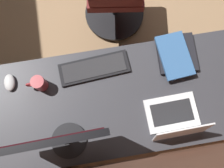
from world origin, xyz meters
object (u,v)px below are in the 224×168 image
Objects in this scene: laptop_leftmost at (175,120)px; book_stack_near at (176,54)px; monitor_primary at (60,141)px; keyboard_main at (94,68)px; mouse_main at (10,82)px; drawer_pedestal at (54,121)px; coffee_mug at (39,84)px.

book_stack_near is (-0.10, -0.39, -0.02)m from laptop_leftmost.
laptop_leftmost is (-0.61, -0.01, -0.20)m from monitor_primary.
mouse_main reaches higher than keyboard_main.
keyboard_main is (-0.37, -0.24, 0.39)m from drawer_pedestal.
book_stack_near is 0.83m from coffee_mug.
laptop_leftmost is 0.80m from coffee_mug.
drawer_pedestal is 0.48m from mouse_main.
keyboard_main is (-0.20, -0.39, -0.24)m from monitor_primary.
monitor_primary reaches higher than keyboard_main.
monitor_primary is at bearing 0.90° from laptop_leftmost.
coffee_mug reaches higher than keyboard_main.
laptop_leftmost reaches higher than coffee_mug.
monitor_primary is 0.54m from mouse_main.
monitor_primary reaches higher than mouse_main.
mouse_main is (0.91, -0.38, -0.03)m from laptop_leftmost.
book_stack_near is (-1.01, -0.01, 0.01)m from mouse_main.
laptop_leftmost is at bearing 169.17° from drawer_pedestal.
book_stack_near is at bearing -104.04° from laptop_leftmost.
monitor_primary is 4.55× the size of mouse_main.
laptop_leftmost reaches higher than drawer_pedestal.
mouse_main is 1.01m from book_stack_near.
laptop_leftmost is 0.56m from keyboard_main.
laptop_leftmost is at bearing 75.96° from book_stack_near.
drawer_pedestal is at bearing 15.30° from book_stack_near.
coffee_mug is at bearing -24.52° from laptop_leftmost.
keyboard_main reaches higher than drawer_pedestal.
drawer_pedestal is 0.90m from laptop_leftmost.
drawer_pedestal is at bearing -43.50° from monitor_primary.
mouse_main is (0.14, -0.23, 0.40)m from drawer_pedestal.
coffee_mug is at bearing -103.06° from drawer_pedestal.
monitor_primary reaches higher than drawer_pedestal.
drawer_pedestal is at bearing 32.66° from keyboard_main.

